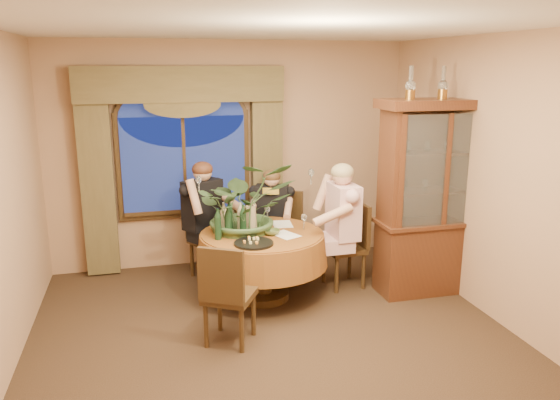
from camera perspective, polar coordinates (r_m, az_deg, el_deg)
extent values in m
plane|color=black|center=(5.07, 0.12, -15.64)|extent=(5.00, 5.00, 0.00)
plane|color=#9F7A5F|center=(6.94, -5.09, 4.76)|extent=(4.50, 0.00, 4.50)
plane|color=#9F7A5F|center=(5.54, 23.29, 1.33)|extent=(0.00, 5.00, 5.00)
plane|color=white|center=(4.42, 0.14, 17.83)|extent=(5.00, 5.00, 0.00)
cube|color=#4E4427|center=(6.79, -18.57, 2.00)|extent=(0.38, 0.14, 2.32)
cube|color=#4E4427|center=(6.95, -1.38, 2.97)|extent=(0.38, 0.14, 2.32)
cylinder|color=maroon|center=(5.99, -1.87, -6.87)|extent=(1.56, 1.56, 0.75)
cube|color=#3C2014|center=(6.23, 15.89, 0.19)|extent=(1.33, 0.53, 2.15)
cube|color=black|center=(6.32, 6.69, -4.81)|extent=(0.46, 0.46, 0.96)
cube|color=black|center=(6.78, 0.27, -3.41)|extent=(0.57, 0.57, 0.96)
cube|color=black|center=(6.60, -7.21, -4.00)|extent=(0.57, 0.57, 0.96)
cube|color=black|center=(5.06, -5.29, -9.64)|extent=(0.57, 0.57, 0.96)
imported|color=#37542F|center=(5.83, -3.68, 3.08)|extent=(1.05, 1.17, 0.91)
imported|color=#4F5F2F|center=(5.79, -0.87, -3.38)|extent=(0.17, 0.17, 0.05)
cylinder|color=black|center=(5.49, -2.77, -4.54)|extent=(0.40, 0.40, 0.02)
cylinder|color=black|center=(5.70, -5.45, -2.29)|extent=(0.07, 0.07, 0.33)
cylinder|color=black|center=(5.63, -6.52, -2.50)|extent=(0.07, 0.07, 0.33)
cylinder|color=tan|center=(5.84, -4.17, -1.85)|extent=(0.07, 0.07, 0.33)
cylinder|color=black|center=(5.92, -5.33, -1.67)|extent=(0.07, 0.07, 0.33)
cylinder|color=black|center=(5.75, -3.89, -2.09)|extent=(0.07, 0.07, 0.33)
cylinder|color=tan|center=(5.87, -5.88, -1.81)|extent=(0.07, 0.07, 0.33)
cube|color=white|center=(5.78, 0.56, -3.66)|extent=(0.32, 0.36, 0.00)
cube|color=white|center=(6.16, 0.24, -2.53)|extent=(0.25, 0.32, 0.00)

